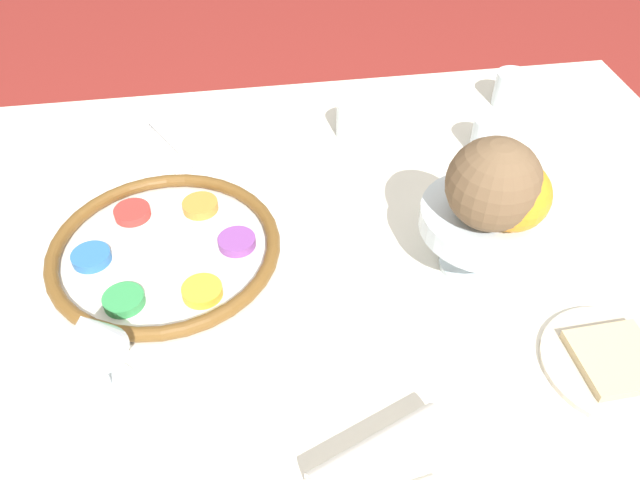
# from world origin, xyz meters

# --- Properties ---
(dining_table) EXTENTS (1.34, 1.09, 0.70)m
(dining_table) POSITION_xyz_m (0.00, 0.00, 0.35)
(dining_table) COLOR silver
(dining_table) RESTS_ON ground_plane
(seder_plate) EXTENTS (0.33, 0.33, 0.03)m
(seder_plate) POSITION_xyz_m (-0.23, 0.08, 0.72)
(seder_plate) COLOR silver
(seder_plate) RESTS_ON dining_table
(wine_glass) EXTENTS (0.08, 0.08, 0.13)m
(wine_glass) POSITION_xyz_m (-0.30, -0.13, 0.80)
(wine_glass) COLOR silver
(wine_glass) RESTS_ON dining_table
(fruit_stand) EXTENTS (0.18, 0.18, 0.10)m
(fruit_stand) POSITION_xyz_m (0.20, 0.00, 0.78)
(fruit_stand) COLOR silver
(fruit_stand) RESTS_ON dining_table
(orange_fruit) EXTENTS (0.09, 0.09, 0.09)m
(orange_fruit) POSITION_xyz_m (0.22, -0.03, 0.85)
(orange_fruit) COLOR orange
(orange_fruit) RESTS_ON fruit_stand
(coconut) EXTENTS (0.12, 0.12, 0.12)m
(coconut) POSITION_xyz_m (0.19, -0.02, 0.86)
(coconut) COLOR brown
(coconut) RESTS_ON fruit_stand
(bread_plate) EXTENTS (0.18, 0.18, 0.02)m
(bread_plate) POSITION_xyz_m (0.31, -0.19, 0.71)
(bread_plate) COLOR beige
(bread_plate) RESTS_ON dining_table
(napkin_roll) EXTENTS (0.16, 0.10, 0.05)m
(napkin_roll) POSITION_xyz_m (0.00, -0.28, 0.73)
(napkin_roll) COLOR white
(napkin_roll) RESTS_ON dining_table
(cup_near) EXTENTS (0.06, 0.06, 0.07)m
(cup_near) POSITION_xyz_m (0.41, 0.40, 0.74)
(cup_near) COLOR silver
(cup_near) RESTS_ON dining_table
(cup_mid) EXTENTS (0.06, 0.06, 0.07)m
(cup_mid) POSITION_xyz_m (0.09, 0.35, 0.74)
(cup_mid) COLOR silver
(cup_mid) RESTS_ON dining_table
(cup_far) EXTENTS (0.06, 0.06, 0.07)m
(cup_far) POSITION_xyz_m (0.31, 0.26, 0.74)
(cup_far) COLOR silver
(cup_far) RESTS_ON dining_table
(fork_left) EXTENTS (0.10, 0.17, 0.01)m
(fork_left) POSITION_xyz_m (-0.25, 0.36, 0.71)
(fork_left) COLOR silver
(fork_left) RESTS_ON dining_table
(fork_right) EXTENTS (0.10, 0.17, 0.01)m
(fork_right) POSITION_xyz_m (-0.22, 0.36, 0.71)
(fork_right) COLOR silver
(fork_right) RESTS_ON dining_table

